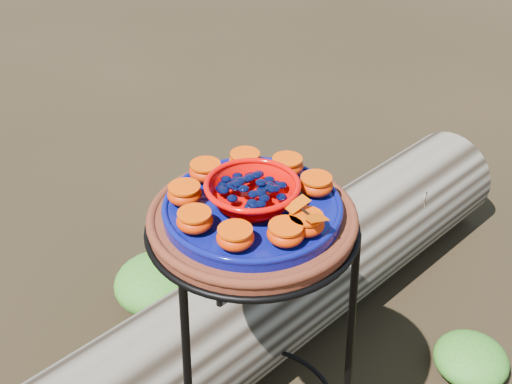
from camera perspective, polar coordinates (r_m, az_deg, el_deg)
name	(u,v)px	position (r m, az deg, el deg)	size (l,w,h in m)	color
plant_stand	(253,355)	(1.44, -0.27, -14.27)	(0.44, 0.44, 0.70)	black
terracotta_saucer	(252,221)	(1.19, -0.32, -2.55)	(0.38, 0.38, 0.03)	#4F120D
cobalt_plate	(252,209)	(1.18, -0.32, -1.52)	(0.33, 0.33, 0.02)	#000E53
red_bowl	(252,194)	(1.16, -0.33, -0.16)	(0.16, 0.16, 0.05)	#D50401
glass_gems	(252,178)	(1.14, -0.33, 1.24)	(0.13, 0.13, 0.02)	black
orange_half_0	(306,224)	(1.10, 4.46, -2.82)	(0.06, 0.06, 0.04)	#B92B00
orange_half_1	(316,185)	(1.19, 5.35, 0.61)	(0.06, 0.06, 0.04)	#B92B00
orange_half_2	(287,166)	(1.25, 2.79, 2.33)	(0.06, 0.06, 0.04)	#B92B00
orange_half_3	(245,161)	(1.26, -0.98, 2.79)	(0.06, 0.06, 0.04)	#B92B00
orange_half_4	(206,171)	(1.23, -4.50, 1.85)	(0.06, 0.06, 0.04)	#B92B00
orange_half_5	(185,194)	(1.17, -6.36, -0.19)	(0.06, 0.06, 0.04)	#B92B00
orange_half_6	(195,221)	(1.10, -5.47, -2.56)	(0.06, 0.06, 0.04)	#B92B00
orange_half_7	(235,237)	(1.06, -1.86, -4.06)	(0.06, 0.06, 0.04)	#B92B00
orange_half_8	(286,234)	(1.07, 2.64, -3.71)	(0.06, 0.06, 0.04)	#B92B00
butterfly	(307,212)	(1.08, 4.52, -1.75)	(0.09, 0.06, 0.02)	#BE3F00
driftwood_log	(291,283)	(1.89, 3.15, -8.11)	(1.71, 0.45, 0.32)	black
foliage_right	(471,358)	(1.92, 18.59, -13.85)	(0.21, 0.21, 0.10)	#266413
foliage_back	(159,281)	(2.05, -8.60, -7.86)	(0.28, 0.28, 0.14)	#266413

